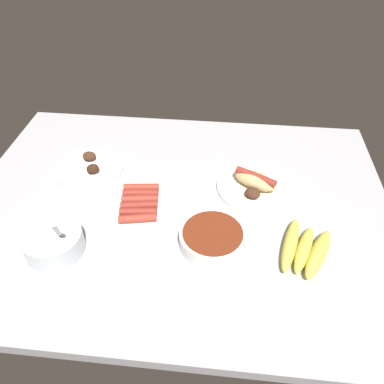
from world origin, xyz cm
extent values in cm
cube|color=#B2B2B7|center=(0.00, 0.00, -1.50)|extent=(120.00, 90.00, 3.00)
cylinder|color=white|center=(-9.98, -2.81, 0.50)|extent=(22.98, 22.98, 1.00)
cylinder|color=#9E3828|center=(-9.23, -8.98, 2.13)|extent=(10.29, 4.18, 2.26)
cylinder|color=maroon|center=(-9.53, -6.51, 2.13)|extent=(10.23, 3.37, 2.26)
cylinder|color=maroon|center=(-9.83, -4.04, 2.13)|extent=(10.27, 3.78, 2.26)
cylinder|color=#9E3828|center=(-10.14, -1.58, 2.13)|extent=(10.25, 3.62, 2.26)
cylinder|color=maroon|center=(-10.44, 0.89, 2.13)|extent=(10.21, 3.26, 2.26)
cylinder|color=#9E3828|center=(-10.74, 3.36, 2.13)|extent=(10.23, 3.38, 2.26)
cylinder|color=white|center=(10.88, -13.74, 2.05)|extent=(16.78, 16.78, 4.11)
cylinder|color=maroon|center=(10.88, -13.74, 3.71)|extent=(15.10, 15.10, 1.00)
cylinder|color=white|center=(21.86, 8.73, 0.50)|extent=(22.10, 22.10, 1.00)
ellipsoid|color=tan|center=(21.86, 8.73, 3.20)|extent=(14.21, 11.36, 4.40)
cylinder|color=maroon|center=(21.86, 8.73, 4.41)|extent=(11.95, 7.88, 2.40)
ellipsoid|color=#472819|center=(21.07, 3.82, 2.40)|extent=(5.43, 4.99, 2.80)
cylinder|color=white|center=(-29.30, 12.40, 0.50)|extent=(20.91, 20.91, 1.00)
ellipsoid|color=#381E14|center=(-27.00, 9.75, 2.57)|extent=(4.55, 4.10, 3.13)
ellipsoid|color=#472819|center=(-30.08, 15.98, 2.53)|extent=(4.26, 3.45, 3.06)
ellipsoid|color=#E5D14C|center=(36.52, -15.94, 1.92)|extent=(10.33, 16.56, 3.85)
ellipsoid|color=#E5D14C|center=(33.36, -14.68, 1.64)|extent=(8.15, 15.83, 3.28)
ellipsoid|color=#E5D14C|center=(30.21, -13.42, 1.73)|extent=(7.60, 18.12, 3.46)
cylinder|color=silver|center=(-27.70, -19.81, 2.90)|extent=(14.48, 14.48, 5.81)
cylinder|color=beige|center=(-27.70, -19.81, 4.07)|extent=(12.74, 12.74, 2.61)
cube|color=#B7B7BC|center=(-24.44, -21.62, 8.87)|extent=(5.07, 8.73, 13.83)
camera|label=1|loc=(12.29, -76.55, 73.52)|focal=35.29mm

